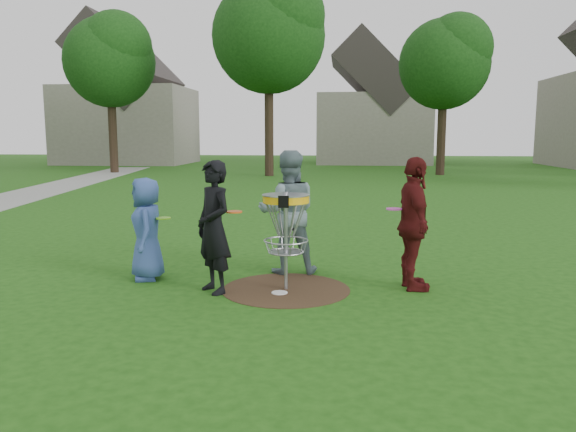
# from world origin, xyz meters

# --- Properties ---
(ground) EXTENTS (100.00, 100.00, 0.00)m
(ground) POSITION_xyz_m (0.00, 0.00, 0.00)
(ground) COLOR #19470F
(ground) RESTS_ON ground
(dirt_patch) EXTENTS (1.80, 1.80, 0.01)m
(dirt_patch) POSITION_xyz_m (0.00, 0.00, 0.00)
(dirt_patch) COLOR #47331E
(dirt_patch) RESTS_ON ground
(player_blue) EXTENTS (0.71, 0.87, 1.53)m
(player_blue) POSITION_xyz_m (-2.12, 0.39, 0.76)
(player_blue) COLOR #365196
(player_blue) RESTS_ON ground
(player_black) EXTENTS (0.77, 0.78, 1.82)m
(player_black) POSITION_xyz_m (-0.97, -0.21, 0.91)
(player_black) COLOR black
(player_black) RESTS_ON ground
(player_grey) EXTENTS (1.03, 0.86, 1.92)m
(player_grey) POSITION_xyz_m (-0.07, 0.99, 0.96)
(player_grey) COLOR slate
(player_grey) RESTS_ON ground
(player_maroon) EXTENTS (0.59, 1.14, 1.86)m
(player_maroon) POSITION_xyz_m (1.76, 0.20, 0.93)
(player_maroon) COLOR #4E1211
(player_maroon) RESTS_ON ground
(disc_on_grass) EXTENTS (0.22, 0.22, 0.02)m
(disc_on_grass) POSITION_xyz_m (-0.07, -0.21, 0.01)
(disc_on_grass) COLOR white
(disc_on_grass) RESTS_ON ground
(disc_golf_basket) EXTENTS (0.66, 0.67, 1.38)m
(disc_golf_basket) POSITION_xyz_m (0.00, -0.00, 1.02)
(disc_golf_basket) COLOR #9EA0A5
(disc_golf_basket) RESTS_ON ground
(held_discs) EXTENTS (3.55, 1.08, 0.26)m
(held_discs) POSITION_xyz_m (-0.28, 0.26, 1.09)
(held_discs) COLOR #73CF17
(held_discs) RESTS_ON ground
(tree_row) EXTENTS (51.20, 17.42, 9.90)m
(tree_row) POSITION_xyz_m (0.44, 20.67, 6.21)
(tree_row) COLOR #38281C
(tree_row) RESTS_ON ground
(house_row) EXTENTS (44.50, 10.65, 11.62)m
(house_row) POSITION_xyz_m (4.78, 33.07, 4.14)
(house_row) COLOR gray
(house_row) RESTS_ON ground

